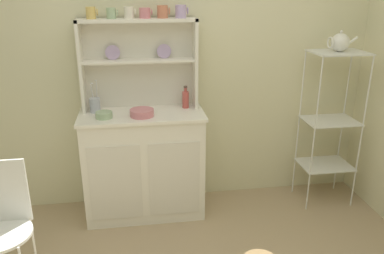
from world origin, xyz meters
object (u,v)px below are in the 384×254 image
bakers_rack (331,114)px  jam_bottle (186,99)px  bowl_mixing_large (104,115)px  cup_gold_0 (91,13)px  hutch_shelf_unit (139,57)px  hutch_cabinet (144,163)px  porcelain_teapot (340,42)px  utensil_jar (95,105)px  wire_chair (1,219)px

bakers_rack → jam_bottle: bearing=174.7°
bowl_mixing_large → cup_gold_0: bearing=103.9°
hutch_shelf_unit → bowl_mixing_large: (-0.28, -0.24, -0.38)m
hutch_cabinet → porcelain_teapot: (1.53, -0.02, 0.92)m
bowl_mixing_large → utensil_jar: 0.17m
hutch_shelf_unit → utensil_jar: bearing=-166.3°
hutch_shelf_unit → jam_bottle: (0.35, -0.08, -0.33)m
wire_chair → utensil_jar: utensil_jar is taller
hutch_cabinet → wire_chair: bearing=-136.8°
cup_gold_0 → porcelain_teapot: size_ratio=0.37×
bakers_rack → hutch_shelf_unit: bearing=173.1°
jam_bottle → porcelain_teapot: size_ratio=0.77×
hutch_cabinet → utensil_jar: (-0.35, 0.08, 0.48)m
hutch_cabinet → utensil_jar: bearing=167.4°
hutch_shelf_unit → porcelain_teapot: 1.55m
bakers_rack → bowl_mixing_large: size_ratio=10.52×
hutch_shelf_unit → wire_chair: 1.48m
hutch_cabinet → bowl_mixing_large: size_ratio=7.73×
hutch_shelf_unit → bowl_mixing_large: size_ratio=7.18×
hutch_shelf_unit → utensil_jar: 0.50m
hutch_cabinet → jam_bottle: 0.61m
hutch_shelf_unit → bakers_rack: (1.54, -0.19, -0.47)m
hutch_shelf_unit → cup_gold_0: size_ratio=10.45×
bowl_mixing_large → porcelain_teapot: (1.81, 0.05, 0.48)m
hutch_cabinet → wire_chair: (-0.84, -0.79, 0.08)m
hutch_cabinet → bowl_mixing_large: bowl_mixing_large is taller
utensil_jar → hutch_shelf_unit: bearing=13.7°
utensil_jar → porcelain_teapot: (1.88, -0.10, 0.45)m
hutch_cabinet → bakers_rack: bakers_rack is taller
wire_chair → cup_gold_0: cup_gold_0 is taller
hutch_cabinet → bowl_mixing_large: bearing=-165.1°
jam_bottle → cup_gold_0: bearing=176.9°
cup_gold_0 → utensil_jar: (-0.03, -0.04, -0.67)m
hutch_shelf_unit → wire_chair: size_ratio=1.04×
hutch_shelf_unit → jam_bottle: hutch_shelf_unit is taller
bowl_mixing_large → jam_bottle: bearing=14.3°
hutch_cabinet → jam_bottle: (0.35, 0.09, 0.49)m
wire_chair → hutch_cabinet: bearing=22.9°
hutch_cabinet → cup_gold_0: size_ratio=11.24×
cup_gold_0 → wire_chair: bearing=-119.6°
porcelain_teapot → jam_bottle: bearing=174.7°
cup_gold_0 → jam_bottle: (0.67, -0.04, -0.66)m
hutch_cabinet → hutch_shelf_unit: (0.00, 0.16, 0.82)m
hutch_cabinet → hutch_shelf_unit: 0.83m
wire_chair → cup_gold_0: bearing=40.1°
wire_chair → porcelain_teapot: (2.38, 0.77, 0.85)m
hutch_cabinet → porcelain_teapot: size_ratio=4.12×
bakers_rack → bowl_mixing_large: bearing=-178.4°
wire_chair → cup_gold_0: size_ratio=10.06×
bakers_rack → cup_gold_0: size_ratio=15.30×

